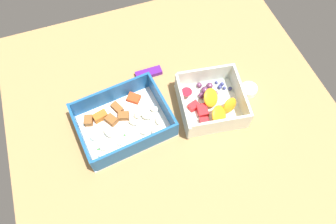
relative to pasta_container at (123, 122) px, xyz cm
name	(u,v)px	position (x,y,z in cm)	size (l,w,h in cm)	color
table_surface	(174,117)	(12.40, -1.18, -2.83)	(80.00, 80.00, 2.00)	#9E7547
pasta_container	(123,122)	(0.00, 0.00, 0.00)	(22.88, 18.56, 6.07)	white
fruit_bowl	(211,103)	(21.74, -2.01, 0.29)	(17.37, 17.29, 6.01)	silver
candy_bar	(149,73)	(10.28, 12.58, -1.23)	(7.00, 2.40, 1.20)	#51197A
paper_cup_liner	(249,90)	(32.84, -1.28, -0.89)	(4.13, 4.13, 1.88)	white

